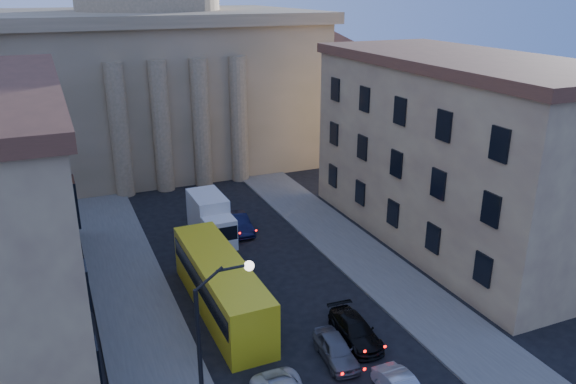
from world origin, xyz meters
name	(u,v)px	position (x,y,z in m)	size (l,w,h in m)	color
sidewalk_left	(144,332)	(-8.50, 18.00, 0.07)	(5.00, 60.00, 0.15)	#55534E
sidewalk_right	(387,277)	(8.50, 18.00, 0.07)	(5.00, 60.00, 0.15)	#55534E
church	(153,57)	(0.00, 55.47, 11.88)	(68.02, 28.76, 36.60)	#7D6D4D
building_right	(457,150)	(17.00, 22.00, 7.42)	(11.60, 26.60, 14.70)	tan
street_lamp	(211,344)	(-6.97, 8.00, 5.29)	(2.62, 0.44, 8.83)	black
car_right_mid	(355,330)	(2.71, 12.40, 0.67)	(1.89, 4.64, 1.35)	black
car_right_far	(336,349)	(0.80, 11.20, 0.67)	(1.59, 3.96, 1.35)	#535358
car_right_distant	(238,223)	(1.42, 29.86, 0.75)	(1.59, 4.55, 1.50)	black
city_bus	(221,284)	(-3.50, 18.57, 1.89)	(3.05, 12.50, 3.51)	gold
box_truck	(211,219)	(-0.96, 29.64, 1.64)	(2.56, 6.32, 3.45)	silver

